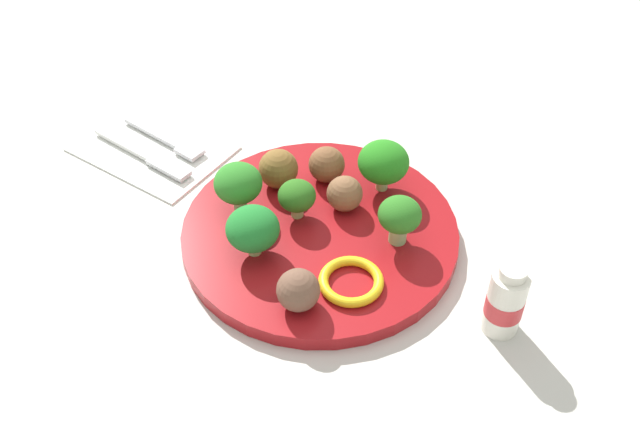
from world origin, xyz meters
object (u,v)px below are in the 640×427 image
(pepper_ring_mid_left, at_px, (351,281))
(broccoli_floret_near_rim, at_px, (383,162))
(napkin, at_px, (152,148))
(fork, at_px, (167,139))
(broccoli_floret_mid_right, at_px, (400,216))
(broccoli_floret_back_right, at_px, (294,198))
(plate, at_px, (320,234))
(knife, at_px, (145,155))
(broccoli_floret_center, at_px, (238,184))
(broccoli_floret_front_right, at_px, (253,229))
(meatball_center, at_px, (327,164))
(yogurt_bottle, at_px, (505,301))
(meatball_front_right, at_px, (278,169))
(meatball_far_rim, at_px, (346,195))
(meatball_back_left, at_px, (298,290))

(pepper_ring_mid_left, bearing_deg, broccoli_floret_near_rim, 114.00)
(napkin, xyz_separation_m, fork, (0.01, 0.02, 0.00))
(broccoli_floret_mid_right, bearing_deg, broccoli_floret_back_right, -158.85)
(plate, bearing_deg, knife, -173.63)
(broccoli_floret_center, distance_m, fork, 0.17)
(knife, bearing_deg, broccoli_floret_near_rim, 24.89)
(broccoli_floret_front_right, relative_size, meatball_center, 1.35)
(broccoli_floret_front_right, relative_size, fork, 0.44)
(pepper_ring_mid_left, distance_m, yogurt_bottle, 0.14)
(broccoli_floret_back_right, height_order, broccoli_floret_center, broccoli_floret_center)
(broccoli_floret_center, relative_size, meatball_front_right, 1.26)
(meatball_far_rim, relative_size, napkin, 0.22)
(broccoli_floret_near_rim, relative_size, napkin, 0.34)
(napkin, height_order, fork, fork)
(broccoli_floret_front_right, bearing_deg, fork, 160.24)
(meatball_back_left, distance_m, meatball_center, 0.18)
(broccoli_floret_center, bearing_deg, meatball_back_left, -25.03)
(plate, xyz_separation_m, meatball_back_left, (0.05, -0.09, 0.03))
(meatball_center, bearing_deg, yogurt_bottle, -11.45)
(pepper_ring_mid_left, bearing_deg, meatball_front_right, 155.99)
(broccoli_floret_center, xyz_separation_m, meatball_back_left, (0.13, -0.06, -0.01))
(broccoli_floret_front_right, xyz_separation_m, knife, (-0.21, 0.04, -0.04))
(broccoli_floret_back_right, xyz_separation_m, meatball_back_left, (0.08, -0.09, -0.01))
(broccoli_floret_back_right, relative_size, knife, 0.29)
(meatball_front_right, relative_size, meatball_far_rim, 1.13)
(fork, bearing_deg, plate, -2.24)
(meatball_center, relative_size, fork, 0.32)
(broccoli_floret_mid_right, xyz_separation_m, napkin, (-0.32, -0.04, -0.05))
(meatball_center, height_order, yogurt_bottle, yogurt_bottle)
(meatball_far_rim, bearing_deg, broccoli_floret_back_right, -126.11)
(meatball_front_right, height_order, meatball_back_left, meatball_front_right)
(plate, bearing_deg, pepper_ring_mid_left, -30.05)
(broccoli_floret_front_right, bearing_deg, knife, 169.14)
(broccoli_floret_near_rim, bearing_deg, plate, -97.99)
(broccoli_floret_back_right, distance_m, meatball_back_left, 0.12)
(pepper_ring_mid_left, distance_m, fork, 0.31)
(broccoli_floret_center, relative_size, meatball_center, 1.37)
(broccoli_floret_back_right, xyz_separation_m, meatball_center, (-0.01, 0.07, -0.01))
(meatball_front_right, xyz_separation_m, meatball_back_left, (0.12, -0.11, -0.00))
(meatball_back_left, height_order, meatball_far_rim, meatball_back_left)
(broccoli_floret_mid_right, height_order, meatball_front_right, broccoli_floret_mid_right)
(broccoli_floret_near_rim, height_order, fork, broccoli_floret_near_rim)
(plate, relative_size, napkin, 1.65)
(knife, bearing_deg, plate, 6.37)
(broccoli_floret_front_right, bearing_deg, yogurt_bottle, 19.87)
(meatball_back_left, height_order, knife, meatball_back_left)
(broccoli_floret_front_right, distance_m, broccoli_floret_center, 0.07)
(broccoli_floret_back_right, xyz_separation_m, meatball_front_right, (-0.05, 0.03, -0.00))
(broccoli_floret_back_right, xyz_separation_m, broccoli_floret_front_right, (0.00, -0.06, 0.01))
(broccoli_floret_front_right, height_order, knife, broccoli_floret_front_right)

